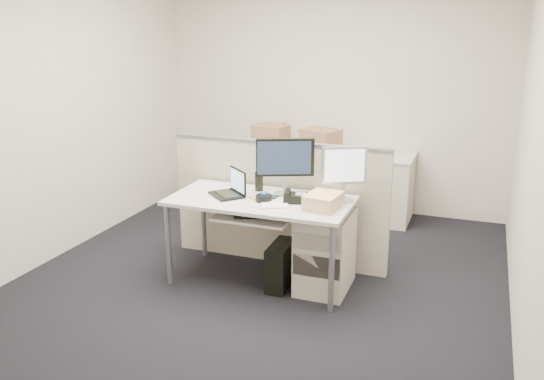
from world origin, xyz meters
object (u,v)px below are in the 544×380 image
at_px(laptop, 226,183).
at_px(desk_phone, 296,198).
at_px(monitor_main, 285,167).
at_px(desk, 261,206).

height_order(laptop, desk_phone, laptop).
height_order(monitor_main, desk_phone, monitor_main).
distance_m(desk, laptop, 0.35).
height_order(monitor_main, laptop, monitor_main).
height_order(desk, laptop, laptop).
bearing_deg(monitor_main, desk_phone, -67.88).
bearing_deg(laptop, desk, 45.29).
relative_size(desk, desk_phone, 7.59).
relative_size(desk, laptop, 5.13).
bearing_deg(laptop, monitor_main, 65.44).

